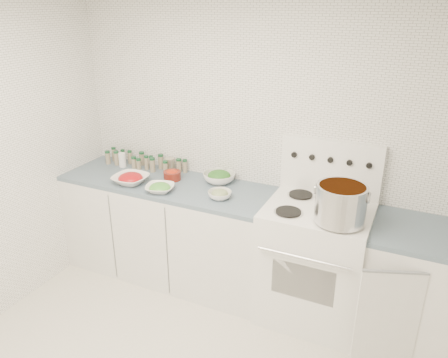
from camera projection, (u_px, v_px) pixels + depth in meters
room_walls at (173, 172)px, 2.12m from camera, size 3.54×3.04×2.52m
counter_left at (169, 229)px, 3.86m from camera, size 1.85×0.62×0.90m
stove at (314, 259)px, 3.33m from camera, size 0.76×0.70×1.36m
counter_right at (431, 292)px, 3.03m from camera, size 0.89×0.77×0.90m
stock_pot at (341, 202)px, 2.89m from camera, size 0.36×0.34×0.26m
bowl_tomato at (131, 179)px, 3.65m from camera, size 0.29×0.29×0.10m
bowl_snowpea at (160, 188)px, 3.49m from camera, size 0.28×0.28×0.08m
bowl_broccoli at (219, 177)px, 3.66m from camera, size 0.31×0.31×0.11m
bowl_zucchini at (220, 194)px, 3.38m from camera, size 0.23×0.23×0.07m
bowl_pepper at (172, 175)px, 3.72m from camera, size 0.15×0.15×0.09m
salt_canister at (122, 160)px, 4.00m from camera, size 0.07×0.07×0.13m
tin_can at (170, 164)px, 3.92m from camera, size 0.09×0.09×0.11m
spice_cluster at (143, 161)px, 3.98m from camera, size 0.81×0.16×0.14m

